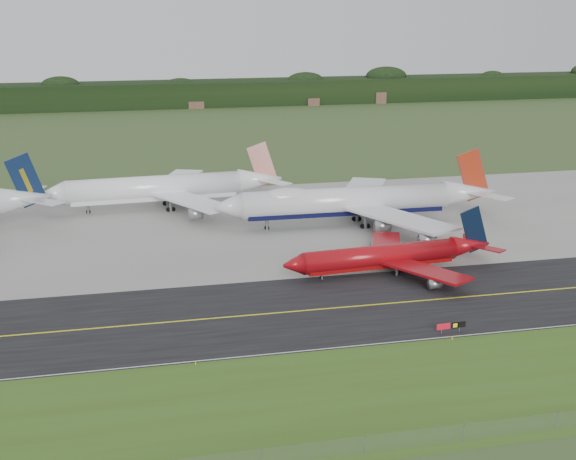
# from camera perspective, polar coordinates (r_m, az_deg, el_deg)

# --- Properties ---
(ground) EXTENTS (600.00, 600.00, 0.00)m
(ground) POSITION_cam_1_polar(r_m,az_deg,el_deg) (141.20, 6.38, -4.67)
(ground) COLOR #3D5226
(ground) RESTS_ON ground
(grass_verge) EXTENTS (400.00, 30.00, 0.01)m
(grass_verge) POSITION_cam_1_polar(r_m,az_deg,el_deg) (111.53, 12.35, -10.76)
(grass_verge) COLOR #385719
(grass_verge) RESTS_ON ground
(taxiway) EXTENTS (400.00, 32.00, 0.02)m
(taxiway) POSITION_cam_1_polar(r_m,az_deg,el_deg) (137.68, 6.93, -5.23)
(taxiway) COLOR black
(taxiway) RESTS_ON ground
(apron) EXTENTS (400.00, 78.00, 0.01)m
(apron) POSITION_cam_1_polar(r_m,az_deg,el_deg) (187.75, 1.31, 0.65)
(apron) COLOR gray
(apron) RESTS_ON ground
(taxiway_centreline) EXTENTS (400.00, 0.40, 0.00)m
(taxiway_centreline) POSITION_cam_1_polar(r_m,az_deg,el_deg) (137.67, 6.93, -5.22)
(taxiway_centreline) COLOR yellow
(taxiway_centreline) RESTS_ON taxiway
(taxiway_edge_line) EXTENTS (400.00, 0.25, 0.00)m
(taxiway_edge_line) POSITION_cam_1_polar(r_m,az_deg,el_deg) (124.32, 9.33, -7.70)
(taxiway_edge_line) COLOR silver
(taxiway_edge_line) RESTS_ON taxiway
(perimeter_fence) EXTENTS (320.00, 0.10, 320.00)m
(perimeter_fence) POSITION_cam_1_polar(r_m,az_deg,el_deg) (100.86, 15.56, -13.32)
(perimeter_fence) COLOR slate
(perimeter_fence) RESTS_ON ground
(horizon_treeline) EXTENTS (700.00, 25.00, 12.00)m
(horizon_treeline) POSITION_cam_1_polar(r_m,az_deg,el_deg) (403.25, -6.54, 9.53)
(horizon_treeline) COLOR black
(horizon_treeline) RESTS_ON ground
(jet_ba_747) EXTENTS (66.61, 55.34, 16.79)m
(jet_ba_747) POSITION_cam_1_polar(r_m,az_deg,el_deg) (183.59, 4.82, 2.08)
(jet_ba_747) COLOR silver
(jet_ba_747) RESTS_ON ground
(jet_red_737) EXTENTS (42.63, 34.63, 11.51)m
(jet_red_737) POSITION_cam_1_polar(r_m,az_deg,el_deg) (152.86, 7.36, -1.83)
(jet_red_737) COLOR maroon
(jet_red_737) RESTS_ON ground
(jet_star_tail) EXTENTS (59.19, 49.50, 15.62)m
(jet_star_tail) POSITION_cam_1_polar(r_m,az_deg,el_deg) (200.31, -8.59, 2.97)
(jet_star_tail) COLOR white
(jet_star_tail) RESTS_ON ground
(taxiway_sign) EXTENTS (4.91, 0.54, 1.64)m
(taxiway_sign) POSITION_cam_1_polar(r_m,az_deg,el_deg) (127.32, 11.52, -6.69)
(taxiway_sign) COLOR slate
(taxiway_sign) RESTS_ON ground
(edge_marker_left) EXTENTS (0.16, 0.16, 0.50)m
(edge_marker_left) POSITION_cam_1_polar(r_m,az_deg,el_deg) (115.56, -6.59, -9.36)
(edge_marker_left) COLOR yellow
(edge_marker_left) RESTS_ON ground
(edge_marker_center) EXTENTS (0.16, 0.16, 0.50)m
(edge_marker_center) POSITION_cam_1_polar(r_m,az_deg,el_deg) (125.23, 11.60, -7.53)
(edge_marker_center) COLOR yellow
(edge_marker_center) RESTS_ON ground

